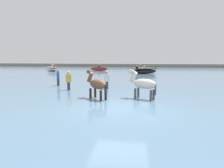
# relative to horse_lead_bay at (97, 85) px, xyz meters

# --- Properties ---
(ground_plane) EXTENTS (120.00, 120.00, 0.00)m
(ground_plane) POSITION_rel_horse_lead_bay_xyz_m (1.38, -1.65, -1.10)
(ground_plane) COLOR #84755B
(water_surface) EXTENTS (90.00, 90.00, 0.36)m
(water_surface) POSITION_rel_horse_lead_bay_xyz_m (1.38, 8.35, -0.92)
(water_surface) COLOR slate
(water_surface) RESTS_ON ground
(horse_lead_bay) EXTENTS (1.49, 1.35, 1.86)m
(horse_lead_bay) POSITION_rel_horse_lead_bay_xyz_m (0.00, 0.00, 0.00)
(horse_lead_bay) COLOR brown
(horse_lead_bay) RESTS_ON ground
(horse_trailing_pinto) EXTENTS (1.64, 1.14, 1.88)m
(horse_trailing_pinto) POSITION_rel_horse_lead_bay_xyz_m (2.42, 0.39, 0.01)
(horse_trailing_pinto) COLOR beige
(horse_trailing_pinto) RESTS_ON ground
(boat_mid_channel) EXTENTS (3.29, 3.32, 1.13)m
(boat_mid_channel) POSITION_rel_horse_lead_bay_xyz_m (-12.42, 20.48, -0.41)
(boat_mid_channel) COLOR silver
(boat_mid_channel) RESTS_ON water_surface
(boat_distant_east) EXTENTS (3.90, 2.73, 1.16)m
(boat_distant_east) POSITION_rel_horse_lead_bay_xyz_m (2.80, 16.89, -0.39)
(boat_distant_east) COLOR black
(boat_distant_east) RESTS_ON water_surface
(boat_mid_outer) EXTENTS (1.57, 3.20, 1.13)m
(boat_mid_outer) POSITION_rel_horse_lead_bay_xyz_m (2.14, 21.02, -0.41)
(boat_mid_outer) COLOR #B2AD9E
(boat_mid_outer) RESTS_ON water_surface
(boat_distant_west) EXTENTS (3.23, 1.36, 1.05)m
(boat_distant_west) POSITION_rel_horse_lead_bay_xyz_m (-4.81, 22.54, -0.45)
(boat_distant_west) COLOR #BC382D
(boat_distant_west) RESTS_ON water_surface
(person_onlooker_right) EXTENTS (0.38, 0.33, 1.63)m
(person_onlooker_right) POSITION_rel_horse_lead_bay_xyz_m (-0.04, 3.27, -0.23)
(person_onlooker_right) COLOR #383842
(person_onlooker_right) RESTS_ON ground
(person_spectator_far) EXTENTS (0.38, 0.35, 1.63)m
(person_spectator_far) POSITION_rel_horse_lead_bay_xyz_m (-2.54, 2.50, -0.23)
(person_spectator_far) COLOR #383842
(person_spectator_far) RESTS_ON ground
(person_wading_close) EXTENTS (0.29, 0.37, 1.63)m
(person_wading_close) POSITION_rel_horse_lead_bay_xyz_m (-4.09, 4.29, -0.23)
(person_wading_close) COLOR #383842
(person_wading_close) RESTS_ON ground
(far_shoreline) EXTENTS (80.00, 2.40, 1.14)m
(far_shoreline) POSITION_rel_horse_lead_bay_xyz_m (1.38, 37.91, -0.53)
(far_shoreline) COLOR gray
(far_shoreline) RESTS_ON ground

